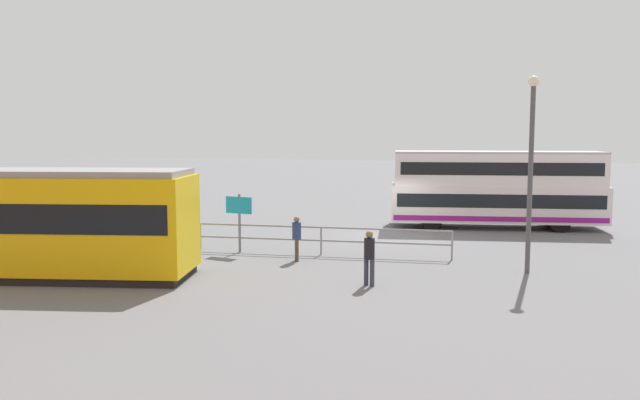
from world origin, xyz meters
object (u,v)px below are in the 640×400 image
double_decker_bus (496,189)px  pedestrian_near_railing (297,235)px  pedestrian_crossing (369,254)px  street_lamp (531,158)px  info_sign (239,212)px

double_decker_bus → pedestrian_near_railing: double_decker_bus is taller
pedestrian_crossing → pedestrian_near_railing: bearing=-43.0°
double_decker_bus → street_lamp: size_ratio=1.61×
pedestrian_crossing → street_lamp: 6.30m
info_sign → double_decker_bus: bearing=-136.1°
pedestrian_crossing → info_sign: info_sign is taller
double_decker_bus → info_sign: double_decker_bus is taller
street_lamp → pedestrian_crossing: bearing=33.5°
street_lamp → info_sign: bearing=-4.7°
double_decker_bus → street_lamp: 10.28m
pedestrian_near_railing → street_lamp: bearing=-179.1°
info_sign → pedestrian_crossing: bearing=145.7°
double_decker_bus → info_sign: size_ratio=4.55×
pedestrian_crossing → street_lamp: bearing=-146.5°
pedestrian_near_railing → pedestrian_crossing: (-3.20, 2.99, 0.04)m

